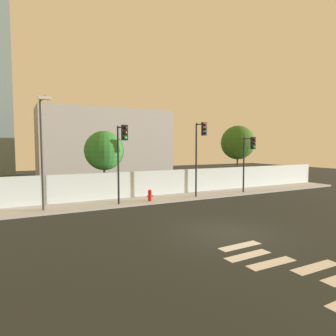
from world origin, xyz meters
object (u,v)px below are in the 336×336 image
object	(u,v)px
roadside_tree_leftmost	(104,151)
roadside_tree_midleft	(238,143)
traffic_light_left	(122,147)
street_lamp_curbside	(42,145)
traffic_light_center	(249,152)
traffic_light_right	(200,144)
fire_hydrant	(150,195)

from	to	relation	value
roadside_tree_leftmost	roadside_tree_midleft	size ratio (longest dim) A/B	0.86
traffic_light_left	street_lamp_curbside	world-z (taller)	street_lamp_curbside
traffic_light_center	traffic_light_right	distance (m)	4.37
traffic_light_center	roadside_tree_midleft	distance (m)	3.98
fire_hydrant	roadside_tree_midleft	distance (m)	10.85
fire_hydrant	traffic_light_right	bearing A→B (deg)	-5.82
street_lamp_curbside	roadside_tree_leftmost	distance (m)	5.12
traffic_light_left	traffic_light_center	bearing A→B (deg)	-0.41
traffic_light_left	traffic_light_right	size ratio (longest dim) A/B	0.93
traffic_light_right	street_lamp_curbside	distance (m)	10.03
roadside_tree_leftmost	roadside_tree_midleft	xyz separation A→B (m)	(12.05, 0.00, 0.64)
traffic_light_right	roadside_tree_midleft	distance (m)	7.01
traffic_light_right	roadside_tree_leftmost	bearing A→B (deg)	150.88
traffic_light_left	roadside_tree_midleft	bearing A→B (deg)	15.68
street_lamp_curbside	roadside_tree_leftmost	world-z (taller)	street_lamp_curbside
traffic_light_center	roadside_tree_midleft	size ratio (longest dim) A/B	0.77
traffic_light_left	roadside_tree_midleft	xyz separation A→B (m)	(11.91, 3.34, 0.41)
traffic_light_center	roadside_tree_leftmost	world-z (taller)	roadside_tree_leftmost
traffic_light_center	roadside_tree_midleft	world-z (taller)	roadside_tree_midleft
street_lamp_curbside	fire_hydrant	xyz separation A→B (m)	(6.37, 0.05, -3.25)
roadside_tree_midleft	traffic_light_left	bearing A→B (deg)	-164.32
traffic_light_center	street_lamp_curbside	xyz separation A→B (m)	(-14.35, 0.49, 0.53)
street_lamp_curbside	traffic_light_center	bearing A→B (deg)	-1.94
traffic_light_right	roadside_tree_midleft	xyz separation A→B (m)	(6.20, 3.25, 0.16)
street_lamp_curbside	roadside_tree_midleft	bearing A→B (deg)	10.23
roadside_tree_leftmost	street_lamp_curbside	bearing A→B (deg)	-145.02
traffic_light_center	traffic_light_right	world-z (taller)	traffic_light_right
traffic_light_left	fire_hydrant	distance (m)	3.73
traffic_light_right	roadside_tree_leftmost	size ratio (longest dim) A/B	1.08
fire_hydrant	roadside_tree_midleft	size ratio (longest dim) A/B	0.14
traffic_light_center	fire_hydrant	distance (m)	8.45
traffic_light_left	roadside_tree_leftmost	bearing A→B (deg)	92.28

